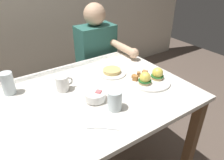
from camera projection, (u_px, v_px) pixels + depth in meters
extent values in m
cube|color=white|center=(91.00, 95.00, 1.27)|extent=(1.20, 0.90, 0.03)
cube|color=#3F7F51|center=(132.00, 132.00, 0.98)|extent=(1.20, 0.06, 0.00)
cube|color=#3F7F51|center=(65.00, 69.00, 1.55)|extent=(1.20, 0.06, 0.00)
cube|color=brown|center=(191.00, 141.00, 1.44)|extent=(0.06, 0.06, 0.71)
cube|color=brown|center=(123.00, 89.00, 2.01)|extent=(0.06, 0.06, 0.71)
cylinder|color=white|center=(150.00, 81.00, 1.37)|extent=(0.27, 0.27, 0.01)
cylinder|color=tan|center=(145.00, 82.00, 1.33)|extent=(0.08, 0.08, 0.02)
cylinder|color=#236028|center=(145.00, 80.00, 1.33)|extent=(0.08, 0.08, 0.01)
sphere|color=#F7DB56|center=(145.00, 77.00, 1.32)|extent=(0.07, 0.07, 0.07)
cylinder|color=tan|center=(157.00, 77.00, 1.39)|extent=(0.08, 0.08, 0.02)
cylinder|color=#286B2D|center=(157.00, 76.00, 1.38)|extent=(0.08, 0.08, 0.01)
sphere|color=#F7DB56|center=(158.00, 73.00, 1.37)|extent=(0.07, 0.07, 0.07)
cube|color=#B77A42|center=(134.00, 76.00, 1.39)|extent=(0.03, 0.03, 0.02)
cube|color=#B77A42|center=(139.00, 74.00, 1.41)|extent=(0.03, 0.03, 0.03)
cube|color=#AD7038|center=(135.00, 78.00, 1.36)|extent=(0.04, 0.04, 0.03)
cube|color=#B77A42|center=(145.00, 72.00, 1.44)|extent=(0.04, 0.04, 0.03)
cylinder|color=white|center=(95.00, 100.00, 1.19)|extent=(0.10, 0.10, 0.01)
cylinder|color=white|center=(95.00, 96.00, 1.18)|extent=(0.12, 0.12, 0.04)
cube|color=#B7E093|center=(90.00, 98.00, 1.17)|extent=(0.03, 0.03, 0.02)
cube|color=#B7E093|center=(95.00, 97.00, 1.18)|extent=(0.03, 0.03, 0.02)
cube|color=#B7E093|center=(94.00, 97.00, 1.17)|extent=(0.04, 0.04, 0.03)
cube|color=#EA6B70|center=(98.00, 93.00, 1.17)|extent=(0.04, 0.04, 0.03)
cylinder|color=white|center=(62.00, 83.00, 1.27)|extent=(0.08, 0.08, 0.09)
cylinder|color=black|center=(61.00, 77.00, 1.25)|extent=(0.07, 0.07, 0.01)
torus|color=white|center=(69.00, 81.00, 1.29)|extent=(0.06, 0.01, 0.06)
cube|color=silver|center=(107.00, 128.00, 0.99)|extent=(0.10, 0.09, 0.00)
cube|color=silver|center=(91.00, 127.00, 1.00)|extent=(0.04, 0.04, 0.00)
cylinder|color=silver|center=(8.00, 83.00, 1.23)|extent=(0.07, 0.07, 0.14)
cylinder|color=silver|center=(9.00, 86.00, 1.24)|extent=(0.07, 0.07, 0.10)
cylinder|color=silver|center=(115.00, 100.00, 1.10)|extent=(0.08, 0.08, 0.11)
cylinder|color=silver|center=(115.00, 103.00, 1.11)|extent=(0.07, 0.07, 0.07)
cylinder|color=white|center=(112.00, 73.00, 1.48)|extent=(0.20, 0.20, 0.01)
cylinder|color=#DBBC70|center=(112.00, 71.00, 1.47)|extent=(0.12, 0.12, 0.02)
cylinder|color=#33333D|center=(95.00, 102.00, 2.05)|extent=(0.11, 0.11, 0.45)
cylinder|color=#33333D|center=(110.00, 96.00, 2.14)|extent=(0.11, 0.11, 0.45)
cube|color=#2D665B|center=(96.00, 52.00, 1.93)|extent=(0.34, 0.20, 0.50)
sphere|color=#DBAD89|center=(95.00, 14.00, 1.76)|extent=(0.19, 0.19, 0.19)
cylinder|color=#DBAD89|center=(123.00, 47.00, 1.76)|extent=(0.06, 0.30, 0.06)
sphere|color=#DBAD89|center=(134.00, 53.00, 1.65)|extent=(0.08, 0.08, 0.08)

